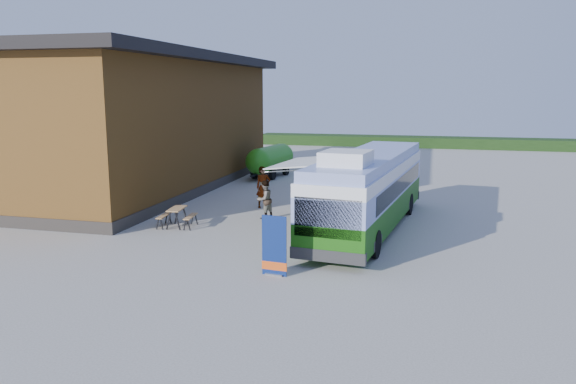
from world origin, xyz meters
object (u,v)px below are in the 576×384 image
(bus, at_px, (369,188))
(person_a, at_px, (263,187))
(banner, at_px, (274,251))
(picnic_table, at_px, (177,213))
(slurry_tanker, at_px, (270,159))
(person_b, at_px, (265,199))

(bus, distance_m, person_a, 6.16)
(bus, relative_size, banner, 6.32)
(banner, height_order, person_a, person_a)
(picnic_table, height_order, slurry_tanker, slurry_tanker)
(slurry_tanker, bearing_deg, bus, -49.90)
(picnic_table, relative_size, slurry_tanker, 0.28)
(bus, distance_m, slurry_tanker, 14.51)
(person_b, bearing_deg, banner, 47.33)
(banner, xyz_separation_m, picnic_table, (-5.51, 4.87, -0.17))
(slurry_tanker, bearing_deg, person_a, -67.56)
(banner, bearing_deg, picnic_table, 144.90)
(bus, xyz_separation_m, person_a, (-5.31, 3.04, -0.70))
(bus, relative_size, person_b, 6.98)
(person_a, bearing_deg, slurry_tanker, 66.24)
(slurry_tanker, bearing_deg, person_b, -66.76)
(picnic_table, bearing_deg, person_b, 31.79)
(person_b, height_order, slurry_tanker, slurry_tanker)
(person_b, bearing_deg, picnic_table, -22.78)
(bus, height_order, slurry_tanker, bus)
(bus, relative_size, slurry_tanker, 2.17)
(bus, distance_m, banner, 6.79)
(person_b, bearing_deg, person_a, -133.27)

